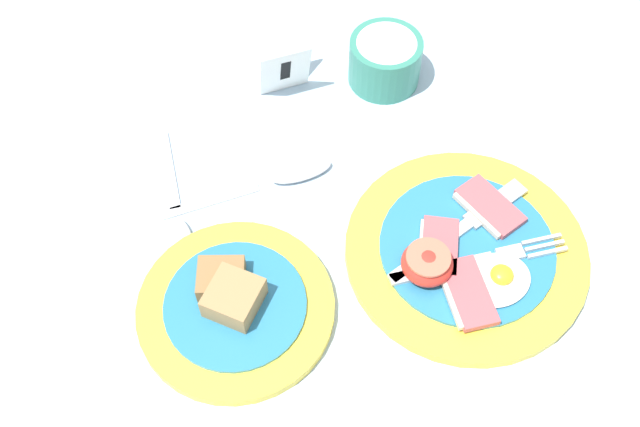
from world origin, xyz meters
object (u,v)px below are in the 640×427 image
breakfast_plate (464,253)px  number_card (282,64)px  bread_plate (235,305)px  sugar_cup (385,60)px  teaspoon_near_cup (178,225)px  teaspoon_by_saucer (278,178)px

breakfast_plate → number_card: bearing=103.2°
bread_plate → number_card: size_ratio=2.65×
sugar_cup → teaspoon_near_cup: size_ratio=0.45×
sugar_cup → teaspoon_near_cup: (-0.30, -0.09, -0.03)m
sugar_cup → teaspoon_by_saucer: bearing=-154.4°
breakfast_plate → sugar_cup: 0.26m
bread_plate → number_card: (0.16, 0.25, 0.03)m
sugar_cup → teaspoon_near_cup: sugar_cup is taller
number_card → teaspoon_near_cup: 0.23m
teaspoon_near_cup → breakfast_plate: bearing=68.8°
number_card → teaspoon_by_saucer: bearing=-110.2°
number_card → breakfast_plate: bearing=-70.5°
sugar_cup → number_card: size_ratio=1.17×
bread_plate → teaspoon_by_saucer: (0.10, 0.12, -0.01)m
bread_plate → sugar_cup: 0.35m
sugar_cup → teaspoon_by_saucer: (-0.18, -0.09, -0.03)m
teaspoon_by_saucer → bread_plate: bearing=-124.0°
breakfast_plate → sugar_cup: size_ratio=2.91×
number_card → teaspoon_near_cup: bearing=-137.2°
breakfast_plate → number_card: number_card is taller
breakfast_plate → sugar_cup: bearing=80.0°
bread_plate → number_card: bearing=56.7°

